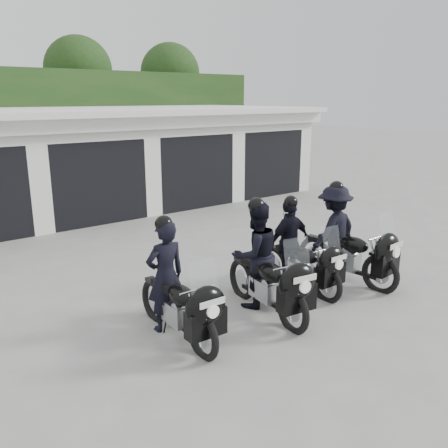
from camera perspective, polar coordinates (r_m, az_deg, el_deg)
ground at (r=8.60m, az=0.79°, el=-7.48°), size 80.00×80.00×0.00m
garage_block at (r=15.21m, az=-18.67°, el=7.18°), size 16.40×6.80×2.96m
background_vegetation at (r=19.86m, az=-22.82°, el=12.36°), size 20.00×3.90×5.80m
police_bike_a at (r=6.67m, az=-5.84°, el=-7.92°), size 0.64×2.03×1.76m
police_bike_b at (r=7.46m, az=4.58°, el=-4.71°), size 0.95×2.12×1.85m
police_bike_c at (r=8.44m, az=8.62°, el=-2.93°), size 0.93×1.94×1.69m
police_bike_d at (r=8.99m, az=13.91°, el=-1.52°), size 1.16×2.16×1.88m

